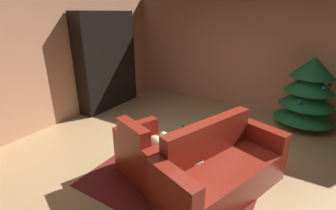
# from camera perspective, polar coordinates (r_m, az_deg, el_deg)

# --- Properties ---
(ground_plane) EXTENTS (7.61, 7.61, 0.00)m
(ground_plane) POSITION_cam_1_polar(r_m,az_deg,el_deg) (3.80, 6.84, -14.46)
(ground_plane) COLOR tan
(wall_back) EXTENTS (6.46, 0.06, 2.58)m
(wall_back) POSITION_cam_1_polar(r_m,az_deg,el_deg) (6.07, 19.74, 11.26)
(wall_back) COLOR tan
(wall_back) RESTS_ON ground
(wall_left) EXTENTS (0.06, 6.12, 2.58)m
(wall_left) POSITION_cam_1_polar(r_m,az_deg,el_deg) (5.34, -25.86, 9.20)
(wall_left) COLOR tan
(wall_left) RESTS_ON ground
(area_rug) EXTENTS (2.23, 1.86, 0.01)m
(area_rug) POSITION_cam_1_polar(r_m,az_deg,el_deg) (3.63, 1.66, -16.22)
(area_rug) COLOR maroon
(area_rug) RESTS_ON ground
(bookshelf_unit) EXTENTS (0.35, 1.63, 2.22)m
(bookshelf_unit) POSITION_cam_1_polar(r_m,az_deg,el_deg) (6.06, -13.30, 9.71)
(bookshelf_unit) COLOR black
(bookshelf_unit) RESTS_ON ground
(armchair_red) EXTENTS (1.10, 0.97, 0.89)m
(armchair_red) POSITION_cam_1_polar(r_m,az_deg,el_deg) (3.46, -4.33, -11.88)
(armchair_red) COLOR maroon
(armchair_red) RESTS_ON ground
(couch_red) EXTENTS (1.29, 1.95, 0.93)m
(couch_red) POSITION_cam_1_polar(r_m,az_deg,el_deg) (3.25, 12.31, -14.82)
(couch_red) COLOR maroon
(couch_red) RESTS_ON ground
(coffee_table) EXTENTS (0.68, 0.68, 0.45)m
(coffee_table) POSITION_cam_1_polar(r_m,az_deg,el_deg) (3.32, 3.22, -11.56)
(coffee_table) COLOR black
(coffee_table) RESTS_ON ground
(book_stack_on_table) EXTENTS (0.23, 0.18, 0.12)m
(book_stack_on_table) POSITION_cam_1_polar(r_m,az_deg,el_deg) (3.30, 4.04, -9.60)
(book_stack_on_table) COLOR #38427F
(book_stack_on_table) RESTS_ON coffee_table
(bottle_on_table) EXTENTS (0.07, 0.07, 0.31)m
(bottle_on_table) POSITION_cam_1_polar(r_m,az_deg,el_deg) (3.40, 3.52, -7.47)
(bottle_on_table) COLOR #0F5628
(bottle_on_table) RESTS_ON coffee_table
(decorated_tree) EXTENTS (1.11, 1.11, 1.42)m
(decorated_tree) POSITION_cam_1_polar(r_m,az_deg,el_deg) (5.47, 30.02, 2.45)
(decorated_tree) COLOR brown
(decorated_tree) RESTS_ON ground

